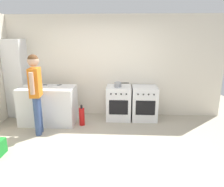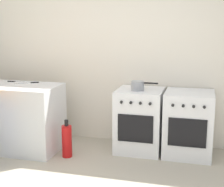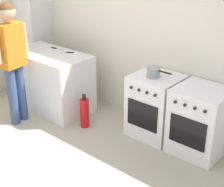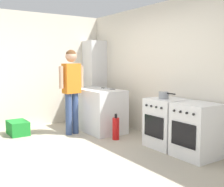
{
  "view_description": "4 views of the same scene",
  "coord_description": "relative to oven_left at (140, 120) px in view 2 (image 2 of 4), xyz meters",
  "views": [
    {
      "loc": [
        0.46,
        -3.73,
        2.11
      ],
      "look_at": [
        0.22,
        0.75,
        0.89
      ],
      "focal_mm": 35.0,
      "sensor_mm": 36.0,
      "label": 1
    },
    {
      "loc": [
        1.14,
        -2.84,
        1.75
      ],
      "look_at": [
        0.14,
        0.91,
        0.92
      ],
      "focal_mm": 55.0,
      "sensor_mm": 36.0,
      "label": 2
    },
    {
      "loc": [
        2.58,
        -1.92,
        2.45
      ],
      "look_at": [
        0.14,
        0.92,
        0.77
      ],
      "focal_mm": 55.0,
      "sensor_mm": 36.0,
      "label": 3
    },
    {
      "loc": [
        3.8,
        -1.89,
        1.48
      ],
      "look_at": [
        -0.0,
        0.66,
        0.97
      ],
      "focal_mm": 45.0,
      "sensor_mm": 36.0,
      "label": 4
    }
  ],
  "objects": [
    {
      "name": "back_wall",
      "position": [
        -0.35,
        0.37,
        0.87
      ],
      "size": [
        6.0,
        0.1,
        2.6
      ],
      "primitive_type": "cube",
      "color": "silver",
      "rests_on": "ground"
    },
    {
      "name": "counter_unit",
      "position": [
        -1.7,
        -0.38,
        0.02
      ],
      "size": [
        1.3,
        0.7,
        0.9
      ],
      "primitive_type": "cube",
      "color": "silver",
      "rests_on": "ground"
    },
    {
      "name": "oven_left",
      "position": [
        0.0,
        0.0,
        0.0
      ],
      "size": [
        0.61,
        0.62,
        0.85
      ],
      "color": "white",
      "rests_on": "ground"
    },
    {
      "name": "oven_right",
      "position": [
        0.65,
        0.0,
        0.0
      ],
      "size": [
        0.62,
        0.62,
        0.85
      ],
      "color": "white",
      "rests_on": "ground"
    },
    {
      "name": "pot",
      "position": [
        -0.02,
        -0.06,
        0.49
      ],
      "size": [
        0.35,
        0.17,
        0.12
      ],
      "color": "gray",
      "rests_on": "oven_left"
    },
    {
      "name": "knife_carving",
      "position": [
        -1.54,
        -0.21,
        0.48
      ],
      "size": [
        0.29,
        0.21,
        0.01
      ],
      "color": "silver",
      "rests_on": "counter_unit"
    },
    {
      "name": "knife_utility",
      "position": [
        -1.77,
        -0.15,
        0.48
      ],
      "size": [
        0.25,
        0.06,
        0.01
      ],
      "color": "silver",
      "rests_on": "counter_unit"
    },
    {
      "name": "fire_extinguisher",
      "position": [
        -0.87,
        -0.48,
        -0.21
      ],
      "size": [
        0.13,
        0.13,
        0.5
      ],
      "color": "red",
      "rests_on": "ground"
    }
  ]
}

